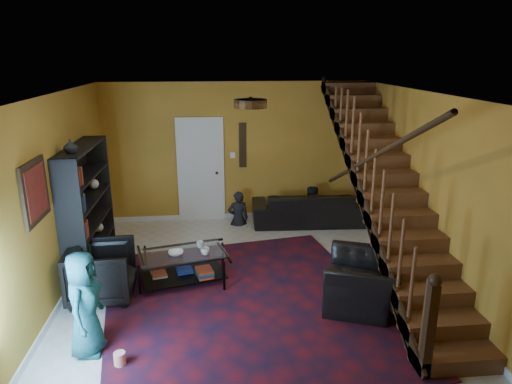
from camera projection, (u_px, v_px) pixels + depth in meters
floor at (246, 279)px, 6.99m from camera, size 5.50×5.50×0.00m
room at (166, 245)px, 8.12m from camera, size 5.50×5.50×5.50m
staircase at (388, 188)px, 6.79m from camera, size 0.95×5.02×3.18m
bookshelf at (88, 212)px, 7.05m from camera, size 0.35×1.80×2.00m
door at (201, 172)px, 9.22m from camera, size 0.82×0.05×2.05m
framed_picture at (35, 192)px, 5.38m from camera, size 0.04×0.74×0.74m
wall_hanging at (243, 145)px, 9.15m from camera, size 0.14×0.03×0.90m
ceiling_fixture at (250, 104)px, 5.43m from camera, size 0.40×0.40×0.10m
rug at (244, 305)px, 6.24m from camera, size 4.31×4.74×0.02m
sofa at (308, 208)px, 9.22m from camera, size 2.28×0.98×0.65m
armchair_left at (102, 272)px, 6.34m from camera, size 0.91×0.88×0.80m
armchair_right at (362, 282)px, 6.16m from camera, size 1.27×1.35×0.70m
person_adult_a at (238, 219)px, 9.19m from camera, size 0.44×0.30×1.15m
person_adult_b at (310, 215)px, 9.33m from camera, size 0.61×0.48×1.21m
person_child at (84, 304)px, 5.11m from camera, size 0.46×0.65×1.25m
coffee_table at (183, 265)px, 6.82m from camera, size 1.40×1.02×0.48m
cup_a at (205, 251)px, 6.70m from camera, size 0.13×0.13×0.10m
cup_b at (200, 245)px, 6.93m from camera, size 0.11×0.11×0.10m
bowl at (176, 253)px, 6.69m from camera, size 0.24×0.24×0.05m
vase at (70, 146)px, 6.25m from camera, size 0.18×0.18×0.19m
popcorn_bucket at (120, 359)px, 5.02m from camera, size 0.15×0.15×0.15m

